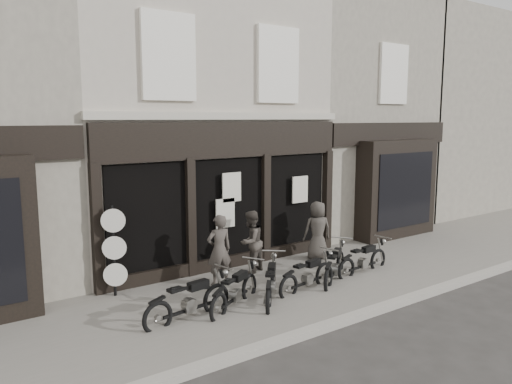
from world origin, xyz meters
TOP-DOWN VIEW (x-y plane):
  - ground_plane at (0.00, 0.00)m, footprint 90.00×90.00m
  - pavement at (0.00, 0.90)m, footprint 30.00×4.20m
  - kerb at (0.00, -1.25)m, footprint 30.00×0.25m
  - central_building at (0.00, 5.95)m, footprint 7.30×6.22m
  - neighbour_right at (6.35, 5.90)m, footprint 5.60×6.73m
  - filler_right at (14.50, 6.00)m, footprint 11.00×6.00m
  - motorcycle_0 at (-2.47, 0.53)m, footprint 2.05×0.60m
  - motorcycle_1 at (-1.39, 0.54)m, footprint 1.79×1.16m
  - motorcycle_2 at (-0.51, 0.47)m, footprint 1.50×1.65m
  - motorcycle_3 at (0.55, 0.46)m, footprint 1.89×0.61m
  - motorcycle_4 at (1.53, 0.59)m, footprint 1.78×1.34m
  - motorcycle_5 at (2.53, 0.57)m, footprint 1.91×0.52m
  - man_left at (-0.96, 1.87)m, footprint 0.65×0.47m
  - man_centre at (0.19, 2.23)m, footprint 0.94×0.84m
  - man_right at (2.38, 2.13)m, footprint 0.92×0.74m
  - advert_sign_post at (-3.21, 2.56)m, footprint 0.49×0.33m

SIDE VIEW (x-z plane):
  - ground_plane at x=0.00m, z-range 0.00..0.00m
  - pavement at x=0.00m, z-range 0.00..0.12m
  - kerb at x=0.00m, z-range 0.00..0.13m
  - motorcycle_3 at x=0.55m, z-range -0.09..0.82m
  - motorcycle_5 at x=2.53m, z-range -0.09..0.82m
  - motorcycle_1 at x=-1.39m, z-range -0.10..0.84m
  - motorcycle_2 at x=-0.51m, z-range -0.10..0.86m
  - motorcycle_4 at x=1.53m, z-range -0.10..0.87m
  - motorcycle_0 at x=-2.47m, z-range -0.10..0.88m
  - man_centre at x=0.19m, z-range 0.12..1.70m
  - man_right at x=2.38m, z-range 0.12..1.74m
  - man_left at x=-0.96m, z-range 0.12..1.79m
  - advert_sign_post at x=-3.21m, z-range -0.03..2.11m
  - neighbour_right at x=6.35m, z-range -0.13..8.21m
  - central_building at x=0.00m, z-range -0.09..8.25m
  - filler_right at x=14.50m, z-range 0.00..8.20m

